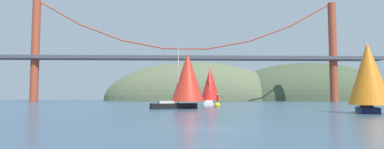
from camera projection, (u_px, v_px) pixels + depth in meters
name	position (u px, v px, depth m)	size (l,w,h in m)	color
ground_plane	(210.00, 129.00, 18.65)	(360.00, 360.00, 0.00)	#385670
headland_right	(308.00, 100.00, 155.19)	(83.44, 44.00, 36.52)	#425138
headland_center	(196.00, 100.00, 153.42)	(87.26, 44.00, 36.78)	#5B6647
suspension_bridge	(186.00, 55.00, 114.52)	(142.92, 6.00, 36.47)	#A34228
sailboat_orange_sail	(368.00, 76.00, 35.75)	(5.78, 7.90, 8.87)	#191E4C
sailboat_red_spinnaker	(210.00, 85.00, 69.47)	(4.71, 7.47, 9.25)	white
sailboat_scarlet_sail	(187.00, 78.00, 50.13)	(9.11, 6.57, 9.86)	black
channel_buoy	(217.00, 105.00, 57.27)	(1.10, 1.10, 2.64)	gold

